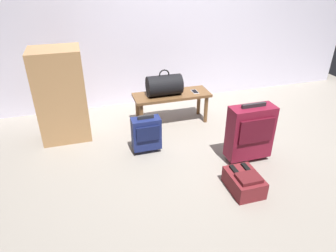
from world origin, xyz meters
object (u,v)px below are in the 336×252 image
Objects in this scene: cell_phone at (195,92)px; backpack_maroon at (244,182)px; suitcase_upright_burgundy at (250,132)px; side_cabinet at (61,95)px; duffel_bag_black at (164,85)px; suitcase_small_navy at (146,133)px; bench at (172,98)px.

cell_phone reaches higher than backpack_maroon.
cell_phone is at bearing 101.77° from suitcase_upright_burgundy.
backpack_maroon is at bearing -43.89° from side_cabinet.
side_cabinet is (-1.89, 1.09, 0.20)m from suitcase_upright_burgundy.
duffel_bag_black is 0.40× the size of side_cabinet.
backpack_maroon is at bearing -122.59° from suitcase_upright_burgundy.
duffel_bag_black is at bearing 57.88° from suitcase_small_navy.
side_cabinet is at bearing 179.76° from duffel_bag_black.
bench is 1.57m from backpack_maroon.
cell_phone is 0.31× the size of suitcase_small_navy.
cell_phone is at bearing -4.62° from bench.
duffel_bag_black is 0.65× the size of suitcase_upright_burgundy.
side_cabinet is (-0.87, 0.62, 0.31)m from suitcase_small_navy.
backpack_maroon is (-0.07, -1.51, -0.32)m from cell_phone.
cell_phone reaches higher than bench.
suitcase_small_navy is at bearing 128.59° from backpack_maroon.
suitcase_upright_burgundy is at bearing -29.97° from side_cabinet.
side_cabinet reaches higher than duffel_bag_black.
cell_phone is 0.21× the size of suitcase_upright_burgundy.
bench is at bearing 116.15° from suitcase_upright_burgundy.
side_cabinet is at bearing 179.78° from bench.
suitcase_upright_burgundy is (0.63, -1.08, -0.20)m from duffel_bag_black.
side_cabinet reaches higher than cell_phone.
bench is 0.91× the size of side_cabinet.
suitcase_upright_burgundy is 0.59m from backpack_maroon.
bench is 1.49× the size of suitcase_upright_burgundy.
bench is at bearing 99.05° from backpack_maroon.
suitcase_upright_burgundy is at bearing -59.68° from duffel_bag_black.
cell_phone is (0.31, -0.03, 0.07)m from bench.
backpack_maroon is at bearing -51.41° from suitcase_small_navy.
suitcase_upright_burgundy reaches higher than bench.
duffel_bag_black is 0.96× the size of suitcase_small_navy.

